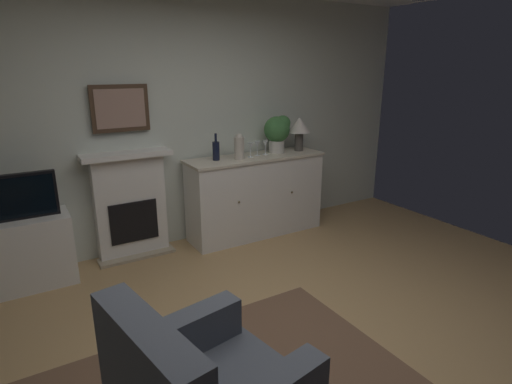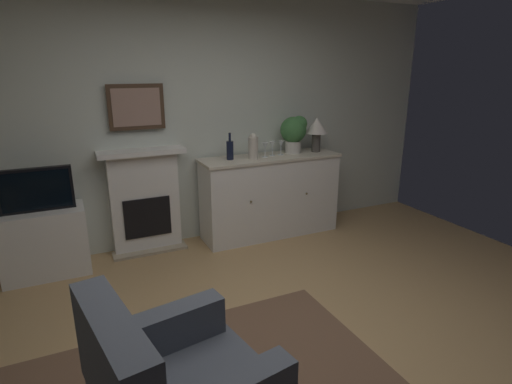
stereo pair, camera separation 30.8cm
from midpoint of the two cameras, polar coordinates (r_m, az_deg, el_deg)
ground_plane at (r=3.14m, az=7.97°, el=-21.59°), size 6.14×4.56×0.10m
wall_rear at (r=4.54m, az=-7.06°, el=9.62°), size 6.14×0.06×2.66m
fireplace_unit at (r=4.44m, az=-13.25°, el=-1.23°), size 0.87×0.30×1.10m
framed_picture at (r=4.29m, az=-14.27°, el=11.32°), size 0.55×0.04×0.45m
sideboard_cabinet at (r=4.77m, az=3.82°, el=-0.54°), size 1.61×0.49×0.94m
table_lamp at (r=4.92m, az=10.22°, el=8.70°), size 0.26×0.26×0.40m
wine_bottle at (r=4.45m, az=-1.65°, el=5.86°), size 0.08×0.08×0.29m
wine_glass_left at (r=4.57m, az=3.21°, el=6.32°), size 0.07×0.07×0.16m
wine_glass_center at (r=4.65m, az=4.20°, el=6.49°), size 0.07×0.07×0.16m
wine_glass_right at (r=4.71m, az=5.37°, el=6.59°), size 0.07×0.07×0.16m
vase_decorative at (r=4.47m, az=1.59°, el=6.33°), size 0.11×0.11×0.28m
tv_cabinet at (r=4.29m, az=-25.44°, el=-6.36°), size 0.75×0.42×0.64m
tv_set at (r=4.11m, az=-26.34°, el=0.24°), size 0.62×0.07×0.40m
potted_plant_small at (r=4.81m, az=7.17°, el=8.37°), size 0.30×0.30×0.43m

